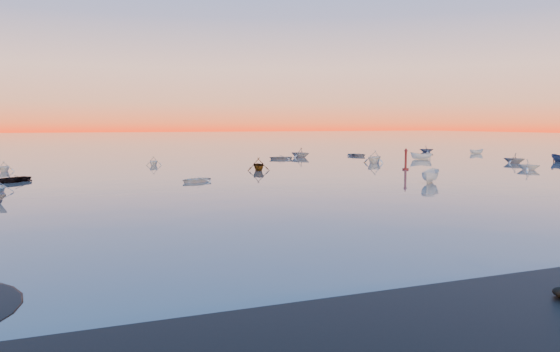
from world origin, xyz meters
TOP-DOWN VIEW (x-y plane):
  - ground at (0.00, 100.00)m, footprint 600.00×600.00m
  - mud_lobes at (0.00, -1.00)m, footprint 140.00×6.00m
  - moored_fleet at (0.00, 53.00)m, footprint 124.00×58.00m
  - boat_near_center at (16.65, 27.99)m, footprint 4.10×4.31m
  - boat_near_right at (47.81, 47.21)m, footprint 3.85×2.94m
  - channel_marker at (24.02, 43.07)m, footprint 0.88×0.88m

SIDE VIEW (x-z plane):
  - ground at x=0.00m, z-range 0.00..0.00m
  - moored_fleet at x=0.00m, z-range -0.60..0.60m
  - boat_near_center at x=16.65m, z-range -0.72..0.72m
  - boat_near_right at x=47.81m, z-range -0.61..0.61m
  - mud_lobes at x=0.00m, z-range -0.03..0.05m
  - channel_marker at x=24.02m, z-range -0.33..2.81m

